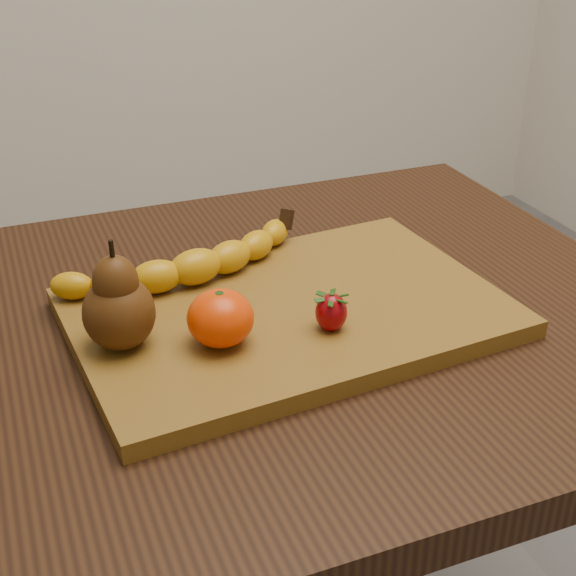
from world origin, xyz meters
name	(u,v)px	position (x,y,z in m)	size (l,w,h in m)	color
table	(218,399)	(0.00, 0.00, 0.66)	(1.00, 0.70, 0.76)	black
cutting_board	(288,313)	(0.08, -0.02, 0.77)	(0.45, 0.30, 0.02)	brown
banana	(196,267)	(0.00, 0.06, 0.80)	(0.26, 0.07, 0.04)	#DA9C0A
pear	(117,295)	(-0.10, -0.03, 0.83)	(0.07, 0.07, 0.11)	#4F2B0C
mandarin	(220,318)	(-0.01, -0.07, 0.81)	(0.07, 0.07, 0.06)	#FA3D02
strawberry	(331,311)	(0.10, -0.08, 0.80)	(0.03, 0.03, 0.04)	#98040C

